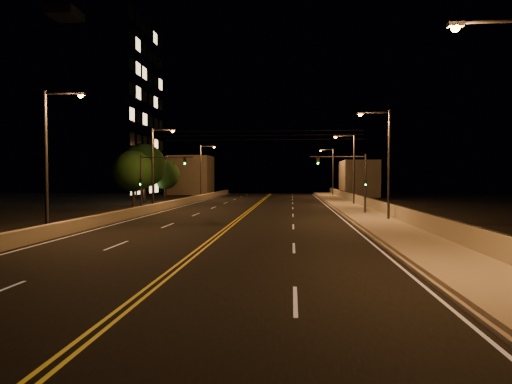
# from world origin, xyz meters

# --- Properties ---
(ground) EXTENTS (160.00, 160.00, 0.00)m
(ground) POSITION_xyz_m (0.00, 0.00, 0.00)
(ground) COLOR black
(ground) RESTS_ON ground
(road) EXTENTS (18.00, 120.00, 0.02)m
(road) POSITION_xyz_m (0.00, 20.00, 0.01)
(road) COLOR black
(road) RESTS_ON ground
(sidewalk) EXTENTS (3.60, 120.00, 0.30)m
(sidewalk) POSITION_xyz_m (10.80, 20.00, 0.15)
(sidewalk) COLOR #9E9484
(sidewalk) RESTS_ON ground
(curb) EXTENTS (0.14, 120.00, 0.15)m
(curb) POSITION_xyz_m (8.93, 20.00, 0.07)
(curb) COLOR #9E9484
(curb) RESTS_ON ground
(parapet_wall) EXTENTS (0.30, 120.00, 1.00)m
(parapet_wall) POSITION_xyz_m (12.45, 20.00, 0.80)
(parapet_wall) COLOR #A19B86
(parapet_wall) RESTS_ON sidewalk
(jersey_barrier) EXTENTS (0.45, 120.00, 0.81)m
(jersey_barrier) POSITION_xyz_m (-9.37, 20.00, 0.41)
(jersey_barrier) COLOR #A19B86
(jersey_barrier) RESTS_ON ground
(distant_building_right) EXTENTS (6.00, 10.00, 6.47)m
(distant_building_right) POSITION_xyz_m (16.50, 68.58, 3.24)
(distant_building_right) COLOR slate
(distant_building_right) RESTS_ON ground
(distant_building_left) EXTENTS (8.00, 8.00, 7.76)m
(distant_building_left) POSITION_xyz_m (-16.00, 74.94, 3.88)
(distant_building_left) COLOR slate
(distant_building_left) RESTS_ON ground
(parapet_rail) EXTENTS (0.06, 120.00, 0.06)m
(parapet_rail) POSITION_xyz_m (12.45, 20.00, 1.33)
(parapet_rail) COLOR black
(parapet_rail) RESTS_ON parapet_wall
(lane_markings) EXTENTS (17.32, 116.00, 0.00)m
(lane_markings) POSITION_xyz_m (0.00, 19.93, 0.02)
(lane_markings) COLOR silver
(lane_markings) RESTS_ON road
(streetlight_1) EXTENTS (2.55, 0.28, 8.60)m
(streetlight_1) POSITION_xyz_m (11.51, 22.98, 5.00)
(streetlight_1) COLOR #2D2D33
(streetlight_1) RESTS_ON ground
(streetlight_2) EXTENTS (2.55, 0.28, 8.60)m
(streetlight_2) POSITION_xyz_m (11.51, 41.50, 5.00)
(streetlight_2) COLOR #2D2D33
(streetlight_2) RESTS_ON ground
(streetlight_3) EXTENTS (2.55, 0.28, 8.60)m
(streetlight_3) POSITION_xyz_m (11.51, 67.72, 5.00)
(streetlight_3) COLOR #2D2D33
(streetlight_3) RESTS_ON ground
(streetlight_4) EXTENTS (2.55, 0.28, 8.60)m
(streetlight_4) POSITION_xyz_m (-9.91, 13.84, 5.00)
(streetlight_4) COLOR #2D2D33
(streetlight_4) RESTS_ON ground
(streetlight_5) EXTENTS (2.55, 0.28, 8.60)m
(streetlight_5) POSITION_xyz_m (-9.91, 33.37, 5.00)
(streetlight_5) COLOR #2D2D33
(streetlight_5) RESTS_ON ground
(streetlight_6) EXTENTS (2.55, 0.28, 8.60)m
(streetlight_6) POSITION_xyz_m (-9.91, 57.07, 5.00)
(streetlight_6) COLOR #2D2D33
(streetlight_6) RESTS_ON ground
(traffic_signal_right) EXTENTS (5.11, 0.31, 5.56)m
(traffic_signal_right) POSITION_xyz_m (9.94, 28.75, 3.56)
(traffic_signal_right) COLOR #2D2D33
(traffic_signal_right) RESTS_ON ground
(traffic_signal_left) EXTENTS (5.11, 0.31, 5.56)m
(traffic_signal_left) POSITION_xyz_m (-8.74, 28.75, 3.56)
(traffic_signal_left) COLOR #2D2D33
(traffic_signal_left) RESTS_ON ground
(overhead_wires) EXTENTS (22.00, 0.03, 0.83)m
(overhead_wires) POSITION_xyz_m (0.00, 29.50, 7.40)
(overhead_wires) COLOR black
(building_tower) EXTENTS (24.00, 15.00, 27.37)m
(building_tower) POSITION_xyz_m (-27.94, 48.69, 13.11)
(building_tower) COLOR slate
(building_tower) RESTS_ON ground
(tree_0) EXTENTS (4.90, 4.90, 6.64)m
(tree_0) POSITION_xyz_m (-14.60, 39.40, 4.18)
(tree_0) COLOR black
(tree_0) RESTS_ON ground
(tree_1) EXTENTS (5.91, 5.91, 8.00)m
(tree_1) POSITION_xyz_m (-15.63, 46.10, 5.04)
(tree_1) COLOR black
(tree_1) RESTS_ON ground
(tree_2) EXTENTS (4.60, 4.60, 6.23)m
(tree_2) POSITION_xyz_m (-15.18, 54.05, 3.92)
(tree_2) COLOR black
(tree_2) RESTS_ON ground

